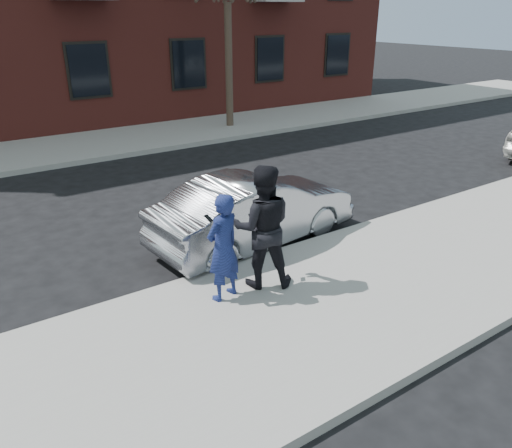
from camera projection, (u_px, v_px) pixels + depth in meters
ground at (348, 290)px, 7.95m from camera, size 100.00×100.00×0.00m
near_sidewalk at (360, 293)px, 7.73m from camera, size 50.00×3.50×0.15m
near_curb at (289, 250)px, 9.09m from camera, size 50.00×0.10×0.15m
far_sidewalk at (110, 142)px, 16.47m from camera, size 50.00×3.50×0.15m
far_curb at (130, 154)px, 15.10m from camera, size 50.00×0.10×0.15m
silver_sedan at (255, 210)px, 9.30m from camera, size 4.19×1.83×1.34m
man_hoodie at (223, 248)px, 7.16m from camera, size 0.68×0.54×1.64m
man_peacoat at (262, 227)px, 7.48m from camera, size 1.17×1.10×1.93m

